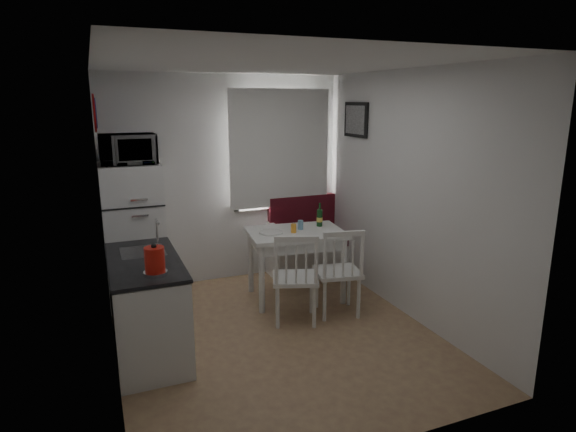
% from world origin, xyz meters
% --- Properties ---
extents(floor, '(3.00, 3.50, 0.02)m').
position_xyz_m(floor, '(0.00, 0.00, 0.00)').
color(floor, '#93694E').
rests_on(floor, ground).
extents(ceiling, '(3.00, 3.50, 0.02)m').
position_xyz_m(ceiling, '(0.00, 0.00, 2.60)').
color(ceiling, white).
rests_on(ceiling, wall_back).
extents(wall_back, '(3.00, 0.02, 2.60)m').
position_xyz_m(wall_back, '(0.00, 1.75, 1.30)').
color(wall_back, white).
rests_on(wall_back, floor).
extents(wall_front, '(3.00, 0.02, 2.60)m').
position_xyz_m(wall_front, '(0.00, -1.75, 1.30)').
color(wall_front, white).
rests_on(wall_front, floor).
extents(wall_left, '(0.02, 3.50, 2.60)m').
position_xyz_m(wall_left, '(-1.50, 0.00, 1.30)').
color(wall_left, white).
rests_on(wall_left, floor).
extents(wall_right, '(0.02, 3.50, 2.60)m').
position_xyz_m(wall_right, '(1.50, 0.00, 1.30)').
color(wall_right, white).
rests_on(wall_right, floor).
extents(window, '(1.22, 0.06, 1.47)m').
position_xyz_m(window, '(0.70, 1.72, 1.62)').
color(window, white).
rests_on(window, wall_back).
extents(curtain, '(1.35, 0.02, 1.50)m').
position_xyz_m(curtain, '(0.70, 1.65, 1.68)').
color(curtain, white).
rests_on(curtain, wall_back).
extents(kitchen_counter, '(0.62, 1.32, 1.16)m').
position_xyz_m(kitchen_counter, '(-1.20, 0.16, 0.46)').
color(kitchen_counter, white).
rests_on(kitchen_counter, floor).
extents(wall_sign, '(0.03, 0.40, 0.40)m').
position_xyz_m(wall_sign, '(-1.47, 1.45, 2.15)').
color(wall_sign, navy).
rests_on(wall_sign, wall_left).
extents(picture_frame, '(0.04, 0.52, 0.42)m').
position_xyz_m(picture_frame, '(1.48, 1.10, 2.05)').
color(picture_frame, black).
rests_on(picture_frame, wall_right).
extents(bench, '(1.45, 0.56, 1.03)m').
position_xyz_m(bench, '(1.24, 1.51, 0.34)').
color(bench, white).
rests_on(bench, floor).
extents(dining_table, '(1.17, 0.88, 0.81)m').
position_xyz_m(dining_table, '(0.56, 0.80, 0.72)').
color(dining_table, white).
rests_on(dining_table, floor).
extents(chair_left, '(0.59, 0.58, 0.53)m').
position_xyz_m(chair_left, '(0.31, 0.13, 0.61)').
color(chair_left, white).
rests_on(chair_left, floor).
extents(chair_right, '(0.54, 0.53, 0.53)m').
position_xyz_m(chair_right, '(0.81, 0.13, 0.61)').
color(chair_right, white).
rests_on(chair_right, floor).
extents(fridge, '(0.64, 0.64, 1.61)m').
position_xyz_m(fridge, '(-1.18, 1.40, 0.80)').
color(fridge, white).
rests_on(fridge, floor).
extents(microwave, '(0.59, 0.40, 0.32)m').
position_xyz_m(microwave, '(-1.18, 1.35, 1.77)').
color(microwave, white).
rests_on(microwave, fridge).
extents(kettle, '(0.19, 0.19, 0.26)m').
position_xyz_m(kettle, '(-1.15, -0.29, 1.03)').
color(kettle, red).
rests_on(kettle, kitchen_counter).
extents(wine_bottle, '(0.07, 0.07, 0.28)m').
position_xyz_m(wine_bottle, '(0.91, 0.90, 0.96)').
color(wine_bottle, '#16451B').
rests_on(wine_bottle, dining_table).
extents(drinking_glass_orange, '(0.06, 0.06, 0.10)m').
position_xyz_m(drinking_glass_orange, '(0.51, 0.75, 0.87)').
color(drinking_glass_orange, '#FDA12A').
rests_on(drinking_glass_orange, dining_table).
extents(drinking_glass_blue, '(0.06, 0.06, 0.11)m').
position_xyz_m(drinking_glass_blue, '(0.64, 0.85, 0.87)').
color(drinking_glass_blue, '#71A3C1').
rests_on(drinking_glass_blue, dining_table).
extents(plate, '(0.27, 0.27, 0.02)m').
position_xyz_m(plate, '(0.26, 0.82, 0.82)').
color(plate, white).
rests_on(plate, dining_table).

